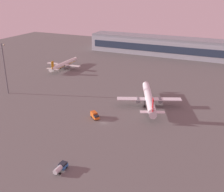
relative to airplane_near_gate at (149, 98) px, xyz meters
name	(u,v)px	position (x,y,z in m)	size (l,w,h in m)	color
ground_plane	(104,122)	(-13.28, -27.59, -4.24)	(416.00, 416.00, 0.00)	#605E5B
terminal_building	(186,48)	(-4.25, 119.53, 3.85)	(177.54, 22.40, 16.40)	#9EA3AD
airplane_near_gate	(149,98)	(0.00, 0.00, 0.00)	(32.90, 41.69, 11.22)	white
airplane_far_stand	(64,64)	(-81.36, 41.63, -0.72)	(28.26, 36.34, 9.33)	silver
catering_truck	(95,115)	(-19.10, -25.54, -2.66)	(5.90, 5.34, 3.05)	#D85919
fuel_truck	(61,167)	(-10.44, -67.20, -2.88)	(2.48, 6.33, 2.35)	#3372BF
apron_light_east	(4,66)	(-82.10, -16.79, 12.54)	(4.80, 0.90, 29.78)	slate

